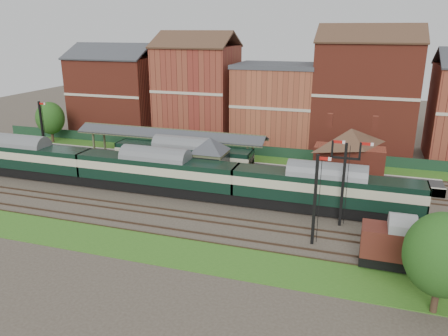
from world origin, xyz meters
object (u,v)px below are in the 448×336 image
(platform_railcar, at_px, (183,157))
(goods_van_a, at_px, (400,245))
(signal_box, at_px, (210,161))
(semaphore_bracket, at_px, (344,179))
(dmu_train, at_px, (156,171))

(platform_railcar, distance_m, goods_van_a, 29.02)
(signal_box, bearing_deg, semaphore_bracket, -20.92)
(dmu_train, height_order, platform_railcar, dmu_train)
(signal_box, distance_m, semaphore_bracket, 16.16)
(semaphore_bracket, relative_size, goods_van_a, 1.44)
(dmu_train, xyz_separation_m, goods_van_a, (25.01, -9.00, -0.53))
(dmu_train, height_order, goods_van_a, dmu_train)
(dmu_train, bearing_deg, signal_box, 31.74)
(platform_railcar, xyz_separation_m, goods_van_a, (24.53, -15.50, -0.41))
(dmu_train, relative_size, platform_railcar, 3.16)
(signal_box, xyz_separation_m, platform_railcar, (-4.78, 3.25, -0.81))
(platform_railcar, height_order, goods_van_a, platform_railcar)
(signal_box, xyz_separation_m, semaphore_bracket, (15.04, -5.75, 1.44))
(semaphore_bracket, relative_size, dmu_train, 0.15)
(goods_van_a, bearing_deg, platform_railcar, 147.71)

